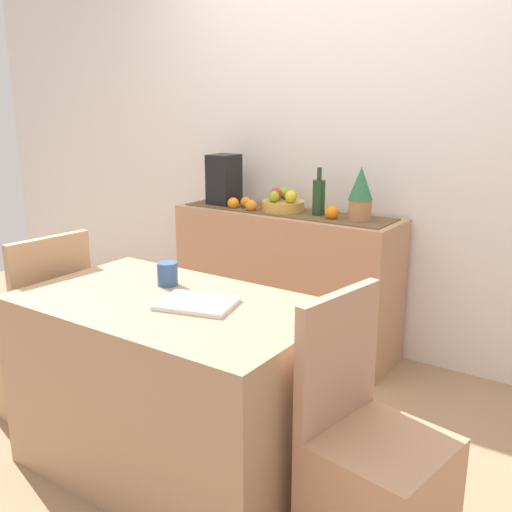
{
  "coord_description": "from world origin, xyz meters",
  "views": [
    {
      "loc": [
        1.52,
        -1.97,
        1.48
      ],
      "look_at": [
        -0.09,
        0.38,
        0.72
      ],
      "focal_mm": 40.52,
      "sensor_mm": 36.0,
      "label": 1
    }
  ],
  "objects_px": {
    "dining_table": "(173,387)",
    "chair_by_corner": "(374,488)",
    "sideboard_console": "(285,280)",
    "open_book": "(197,303)",
    "coffee_cup": "(167,274)",
    "chair_near_window": "(41,358)",
    "fruit_bowl": "(283,206)",
    "wine_bottle": "(319,197)",
    "coffee_maker": "(224,180)",
    "potted_plant": "(361,193)"
  },
  "relations": [
    {
      "from": "fruit_bowl",
      "to": "dining_table",
      "type": "relative_size",
      "value": 0.21
    },
    {
      "from": "wine_bottle",
      "to": "open_book",
      "type": "bearing_deg",
      "value": -81.33
    },
    {
      "from": "potted_plant",
      "to": "chair_near_window",
      "type": "height_order",
      "value": "potted_plant"
    },
    {
      "from": "sideboard_console",
      "to": "wine_bottle",
      "type": "distance_m",
      "value": 0.58
    },
    {
      "from": "chair_near_window",
      "to": "chair_by_corner",
      "type": "relative_size",
      "value": 1.0
    },
    {
      "from": "wine_bottle",
      "to": "open_book",
      "type": "distance_m",
      "value": 1.35
    },
    {
      "from": "wine_bottle",
      "to": "coffee_cup",
      "type": "height_order",
      "value": "wine_bottle"
    },
    {
      "from": "open_book",
      "to": "fruit_bowl",
      "type": "bearing_deg",
      "value": 93.09
    },
    {
      "from": "wine_bottle",
      "to": "open_book",
      "type": "relative_size",
      "value": 0.99
    },
    {
      "from": "coffee_maker",
      "to": "potted_plant",
      "type": "bearing_deg",
      "value": 0.0
    },
    {
      "from": "dining_table",
      "to": "coffee_cup",
      "type": "distance_m",
      "value": 0.46
    },
    {
      "from": "dining_table",
      "to": "sideboard_console",
      "type": "bearing_deg",
      "value": 102.33
    },
    {
      "from": "wine_bottle",
      "to": "chair_near_window",
      "type": "bearing_deg",
      "value": -120.76
    },
    {
      "from": "chair_near_window",
      "to": "chair_by_corner",
      "type": "xyz_separation_m",
      "value": [
        1.74,
        0.0,
        0.0
      ]
    },
    {
      "from": "dining_table",
      "to": "coffee_maker",
      "type": "bearing_deg",
      "value": 119.4
    },
    {
      "from": "chair_by_corner",
      "to": "fruit_bowl",
      "type": "bearing_deg",
      "value": 131.6
    },
    {
      "from": "fruit_bowl",
      "to": "coffee_cup",
      "type": "bearing_deg",
      "value": -81.63
    },
    {
      "from": "dining_table",
      "to": "chair_near_window",
      "type": "distance_m",
      "value": 0.88
    },
    {
      "from": "potted_plant",
      "to": "open_book",
      "type": "height_order",
      "value": "potted_plant"
    },
    {
      "from": "sideboard_console",
      "to": "dining_table",
      "type": "bearing_deg",
      "value": -77.67
    },
    {
      "from": "potted_plant",
      "to": "chair_by_corner",
      "type": "relative_size",
      "value": 0.33
    },
    {
      "from": "dining_table",
      "to": "potted_plant",
      "type": "bearing_deg",
      "value": 82.32
    },
    {
      "from": "fruit_bowl",
      "to": "chair_near_window",
      "type": "distance_m",
      "value": 1.58
    },
    {
      "from": "open_book",
      "to": "wine_bottle",
      "type": "bearing_deg",
      "value": 83.4
    },
    {
      "from": "sideboard_console",
      "to": "open_book",
      "type": "xyz_separation_m",
      "value": [
        0.42,
        -1.32,
        0.32
      ]
    },
    {
      "from": "wine_bottle",
      "to": "coffee_cup",
      "type": "bearing_deg",
      "value": -92.91
    },
    {
      "from": "wine_bottle",
      "to": "open_book",
      "type": "xyz_separation_m",
      "value": [
        0.2,
        -1.32,
        -0.21
      ]
    },
    {
      "from": "potted_plant",
      "to": "open_book",
      "type": "relative_size",
      "value": 1.07
    },
    {
      "from": "coffee_maker",
      "to": "coffee_cup",
      "type": "height_order",
      "value": "coffee_maker"
    },
    {
      "from": "coffee_cup",
      "to": "chair_by_corner",
      "type": "distance_m",
      "value": 1.14
    },
    {
      "from": "fruit_bowl",
      "to": "coffee_maker",
      "type": "bearing_deg",
      "value": 180.0
    },
    {
      "from": "coffee_maker",
      "to": "dining_table",
      "type": "height_order",
      "value": "coffee_maker"
    },
    {
      "from": "coffee_cup",
      "to": "chair_near_window",
      "type": "distance_m",
      "value": 0.91
    },
    {
      "from": "coffee_maker",
      "to": "potted_plant",
      "type": "distance_m",
      "value": 0.93
    },
    {
      "from": "wine_bottle",
      "to": "dining_table",
      "type": "relative_size",
      "value": 0.23
    },
    {
      "from": "dining_table",
      "to": "open_book",
      "type": "distance_m",
      "value": 0.4
    },
    {
      "from": "coffee_maker",
      "to": "open_book",
      "type": "xyz_separation_m",
      "value": [
        0.88,
        -1.32,
        -0.26
      ]
    },
    {
      "from": "open_book",
      "to": "potted_plant",
      "type": "bearing_deg",
      "value": 72.4
    },
    {
      "from": "dining_table",
      "to": "chair_by_corner",
      "type": "bearing_deg",
      "value": 0.18
    },
    {
      "from": "wine_bottle",
      "to": "dining_table",
      "type": "xyz_separation_m",
      "value": [
        0.08,
        -1.34,
        -0.59
      ]
    },
    {
      "from": "sideboard_console",
      "to": "wine_bottle",
      "type": "relative_size",
      "value": 5.0
    },
    {
      "from": "chair_near_window",
      "to": "sideboard_console",
      "type": "bearing_deg",
      "value": 66.58
    },
    {
      "from": "dining_table",
      "to": "chair_by_corner",
      "type": "relative_size",
      "value": 1.35
    },
    {
      "from": "potted_plant",
      "to": "chair_by_corner",
      "type": "bearing_deg",
      "value": -62.59
    },
    {
      "from": "coffee_cup",
      "to": "potted_plant",
      "type": "bearing_deg",
      "value": 75.2
    },
    {
      "from": "open_book",
      "to": "coffee_cup",
      "type": "height_order",
      "value": "coffee_cup"
    },
    {
      "from": "open_book",
      "to": "chair_near_window",
      "type": "relative_size",
      "value": 0.31
    },
    {
      "from": "fruit_bowl",
      "to": "dining_table",
      "type": "xyz_separation_m",
      "value": [
        0.31,
        -1.34,
        -0.51
      ]
    },
    {
      "from": "wine_bottle",
      "to": "chair_near_window",
      "type": "xyz_separation_m",
      "value": [
        -0.8,
        -1.34,
        -0.69
      ]
    },
    {
      "from": "coffee_maker",
      "to": "coffee_cup",
      "type": "xyz_separation_m",
      "value": [
        0.62,
        -1.2,
        -0.22
      ]
    }
  ]
}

